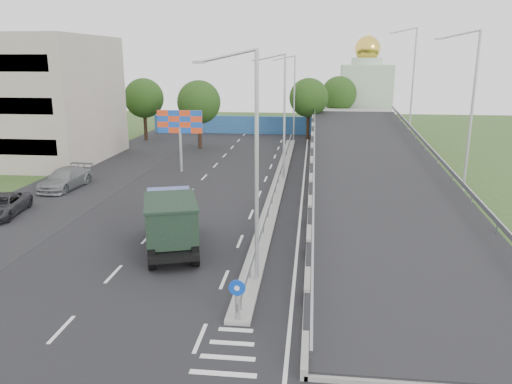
# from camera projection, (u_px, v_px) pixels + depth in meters

# --- Properties ---
(ground) EXTENTS (160.00, 160.00, 0.00)m
(ground) POSITION_uv_depth(u_px,v_px,m) (228.00, 357.00, 17.00)
(ground) COLOR #2D4C1E
(ground) RESTS_ON ground
(road_surface) EXTENTS (26.00, 90.00, 0.04)m
(road_surface) POSITION_uv_depth(u_px,v_px,m) (234.00, 198.00, 36.53)
(road_surface) COLOR black
(road_surface) RESTS_ON ground
(parking_strip) EXTENTS (8.00, 90.00, 0.05)m
(parking_strip) POSITION_uv_depth(u_px,v_px,m) (65.00, 192.00, 37.96)
(parking_strip) COLOR black
(parking_strip) RESTS_ON ground
(median) EXTENTS (1.00, 44.00, 0.20)m
(median) POSITION_uv_depth(u_px,v_px,m) (278.00, 184.00, 40.01)
(median) COLOR gray
(median) RESTS_ON ground
(overpass_ramp) EXTENTS (10.00, 50.00, 3.50)m
(overpass_ramp) POSITION_uv_depth(u_px,v_px,m) (375.00, 166.00, 38.76)
(overpass_ramp) COLOR gray
(overpass_ramp) RESTS_ON ground
(median_guardrail) EXTENTS (0.09, 44.00, 0.71)m
(median_guardrail) POSITION_uv_depth(u_px,v_px,m) (278.00, 176.00, 39.84)
(median_guardrail) COLOR gray
(median_guardrail) RESTS_ON median
(sign_bollard) EXTENTS (0.64, 0.23, 1.67)m
(sign_bollard) POSITION_uv_depth(u_px,v_px,m) (237.00, 300.00, 18.82)
(sign_bollard) COLOR black
(sign_bollard) RESTS_ON median
(lamp_post_near) EXTENTS (2.74, 0.18, 10.08)m
(lamp_post_near) POSITION_uv_depth(u_px,v_px,m) (252.00, 156.00, 21.25)
(lamp_post_near) COLOR #B2B5B7
(lamp_post_near) RESTS_ON median
(lamp_post_mid) EXTENTS (2.74, 0.18, 10.08)m
(lamp_post_mid) POSITION_uv_depth(u_px,v_px,m) (282.00, 110.00, 40.44)
(lamp_post_mid) COLOR #B2B5B7
(lamp_post_mid) RESTS_ON median
(lamp_post_far) EXTENTS (2.74, 0.18, 10.08)m
(lamp_post_far) POSITION_uv_depth(u_px,v_px,m) (293.00, 94.00, 59.64)
(lamp_post_far) COLOR #B2B5B7
(lamp_post_far) RESTS_ON median
(blue_wall) EXTENTS (30.00, 0.50, 2.40)m
(blue_wall) POSITION_uv_depth(u_px,v_px,m) (263.00, 125.00, 67.04)
(blue_wall) COLOR #255088
(blue_wall) RESTS_ON ground
(church) EXTENTS (7.00, 7.00, 13.80)m
(church) POSITION_uv_depth(u_px,v_px,m) (365.00, 91.00, 72.11)
(church) COLOR #B2CCAD
(church) RESTS_ON ground
(billboard) EXTENTS (4.00, 0.24, 5.50)m
(billboard) POSITION_uv_depth(u_px,v_px,m) (180.00, 125.00, 43.79)
(billboard) COLOR #B2B5B7
(billboard) RESTS_ON ground
(tree_left_mid) EXTENTS (4.80, 4.80, 7.60)m
(tree_left_mid) POSITION_uv_depth(u_px,v_px,m) (199.00, 102.00, 55.16)
(tree_left_mid) COLOR black
(tree_left_mid) RESTS_ON ground
(tree_median_far) EXTENTS (4.80, 4.80, 7.60)m
(tree_median_far) POSITION_uv_depth(u_px,v_px,m) (309.00, 98.00, 61.51)
(tree_median_far) COLOR black
(tree_median_far) RESTS_ON ground
(tree_left_far) EXTENTS (4.80, 4.80, 7.60)m
(tree_left_far) POSITION_uv_depth(u_px,v_px,m) (144.00, 98.00, 60.84)
(tree_left_far) COLOR black
(tree_left_far) RESTS_ON ground
(tree_ramp_far) EXTENTS (4.80, 4.80, 7.60)m
(tree_ramp_far) POSITION_uv_depth(u_px,v_px,m) (339.00, 94.00, 67.79)
(tree_ramp_far) COLOR black
(tree_ramp_far) RESTS_ON ground
(dump_truck) EXTENTS (4.33, 7.04, 2.92)m
(dump_truck) POSITION_uv_depth(u_px,v_px,m) (171.00, 220.00, 26.31)
(dump_truck) COLOR black
(dump_truck) RESTS_ON ground
(parked_car_c) EXTENTS (2.99, 5.24, 1.38)m
(parked_car_c) POSITION_uv_depth(u_px,v_px,m) (2.00, 206.00, 32.11)
(parked_car_c) COLOR #2D2C31
(parked_car_c) RESTS_ON ground
(parked_car_d) EXTENTS (2.65, 5.63, 1.59)m
(parked_car_d) POSITION_uv_depth(u_px,v_px,m) (65.00, 179.00, 38.88)
(parked_car_d) COLOR gray
(parked_car_d) RESTS_ON ground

